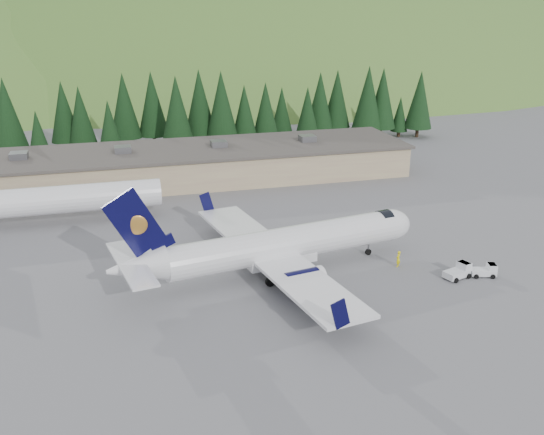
{
  "coord_description": "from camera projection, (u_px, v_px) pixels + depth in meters",
  "views": [
    {
      "loc": [
        -17.29,
        -56.21,
        26.99
      ],
      "look_at": [
        0.0,
        6.0,
        4.0
      ],
      "focal_mm": 40.0,
      "sensor_mm": 36.0,
      "label": 1
    }
  ],
  "objects": [
    {
      "name": "hills",
      "position": [
        267.0,
        242.0,
        293.9
      ],
      "size": [
        614.0,
        330.0,
        300.0
      ],
      "color": "#36651D",
      "rests_on": "ground"
    },
    {
      "name": "ground",
      "position": [
        287.0,
        271.0,
        64.44
      ],
      "size": [
        600.0,
        600.0,
        0.0
      ],
      "primitive_type": "plane",
      "color": "slate"
    },
    {
      "name": "ramp_worker",
      "position": [
        398.0,
        259.0,
        65.28
      ],
      "size": [
        0.77,
        0.74,
        1.78
      ],
      "primitive_type": "imported",
      "rotation": [
        0.0,
        0.0,
        3.83
      ],
      "color": "yellow",
      "rests_on": "ground"
    },
    {
      "name": "baggage_tug_a",
      "position": [
        459.0,
        271.0,
        62.75
      ],
      "size": [
        3.19,
        2.41,
        1.54
      ],
      "rotation": [
        0.0,
        0.0,
        0.3
      ],
      "color": "silver",
      "rests_on": "ground"
    },
    {
      "name": "airliner",
      "position": [
        279.0,
        246.0,
        63.02
      ],
      "size": [
        34.17,
        32.23,
        11.36
      ],
      "rotation": [
        0.0,
        0.0,
        0.17
      ],
      "color": "white",
      "rests_on": "ground"
    },
    {
      "name": "terminal_building",
      "position": [
        188.0,
        164.0,
        96.79
      ],
      "size": [
        71.0,
        17.0,
        6.1
      ],
      "color": "#9E8269",
      "rests_on": "ground"
    },
    {
      "name": "baggage_tug_b",
      "position": [
        485.0,
        271.0,
        63.09
      ],
      "size": [
        2.83,
        2.12,
        1.37
      ],
      "rotation": [
        0.0,
        0.0,
        -0.29
      ],
      "color": "silver",
      "rests_on": "ground"
    },
    {
      "name": "second_airliner",
      "position": [
        50.0,
        199.0,
        77.0
      ],
      "size": [
        27.5,
        11.0,
        10.05
      ],
      "color": "white",
      "rests_on": "ground"
    },
    {
      "name": "tree_line",
      "position": [
        180.0,
        109.0,
        116.01
      ],
      "size": [
        111.51,
        16.4,
        14.0
      ],
      "color": "black",
      "rests_on": "ground"
    }
  ]
}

